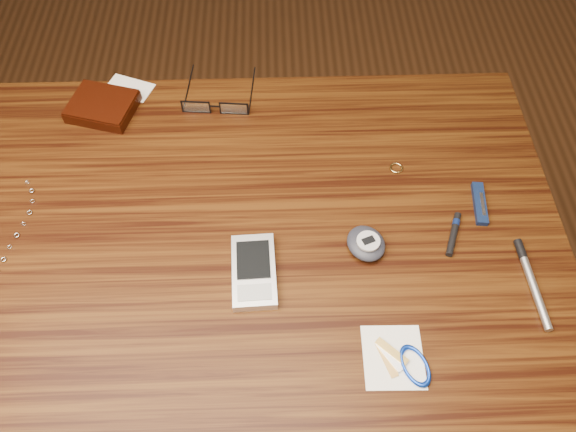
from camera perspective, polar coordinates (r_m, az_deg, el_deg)
name	(u,v)px	position (r m, az deg, el deg)	size (l,w,h in m)	color
ground	(266,379)	(1.58, -2.23, -16.19)	(3.80, 3.80, 0.00)	#472814
desk	(254,261)	(0.98, -3.45, -4.63)	(1.00, 0.70, 0.75)	#341B08
wallet_and_card	(103,106)	(1.10, -18.27, 10.58)	(0.16, 0.16, 0.02)	black
eyeglasses	(216,105)	(1.06, -7.37, 11.09)	(0.14, 0.14, 0.03)	black
gold_ring	(396,168)	(0.98, 10.94, 4.81)	(0.02, 0.02, 0.00)	tan
pda_phone	(254,271)	(0.85, -3.49, -5.62)	(0.07, 0.12, 0.02)	silver
pedometer	(366,243)	(0.88, 7.94, -2.76)	(0.08, 0.08, 0.03)	#21222D
notepad_keys	(405,362)	(0.81, 11.75, -14.28)	(0.10, 0.09, 0.01)	silver
pocket_knife	(480,204)	(0.97, 18.89, 1.21)	(0.03, 0.08, 0.01)	#0E1D39
silver_pen	(530,276)	(0.92, 23.37, -5.63)	(0.02, 0.15, 0.01)	#AAABAE
black_blue_pen	(454,233)	(0.92, 16.50, -1.64)	(0.04, 0.08, 0.01)	black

